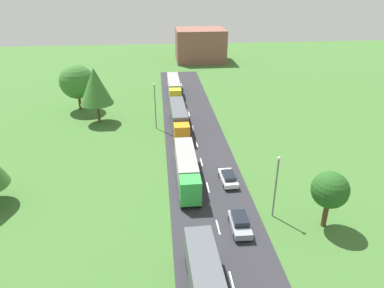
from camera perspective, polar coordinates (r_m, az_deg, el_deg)
The scene contains 14 objects.
road at distance 37.26m, azimuth 4.81°, elevation -15.42°, with size 10.00×140.00×0.06m, color #2B2B30.
lane_marking_centre at distance 35.88m, azimuth 5.35°, elevation -17.31°, with size 0.16×122.61×0.01m.
truck_lead at distance 30.14m, azimuth 2.49°, elevation -22.14°, with size 2.79×11.69×3.56m.
truck_second at distance 45.45m, azimuth -0.87°, elevation -3.83°, with size 2.53×12.64×3.49m.
truck_third at distance 61.34m, azimuth -2.15°, elevation 4.35°, with size 2.68×13.73×3.79m.
truck_fourth at distance 79.33m, azimuth -2.95°, elevation 9.25°, with size 2.52×14.45×3.61m.
car_third at distance 38.38m, azimuth 7.75°, elevation -12.54°, with size 1.96×4.35×1.58m.
car_fourth at distance 46.04m, azimuth 5.86°, elevation -5.43°, with size 1.96×4.39×1.41m.
lamppost_second at distance 39.15m, azimuth 13.44°, elevation -6.26°, with size 0.36×0.36×7.52m.
lamppost_third at distance 61.08m, azimuth -5.98°, elevation 6.47°, with size 0.36×0.36×8.15m.
tree_birch at distance 73.32m, azimuth -18.13°, elevation 9.58°, with size 6.71×6.71×9.11m.
tree_maple at distance 65.12m, azimuth -15.38°, elevation 9.01°, with size 5.91×5.91×10.10m.
tree_pine at distance 39.17m, azimuth 21.42°, elevation -6.97°, with size 3.87×3.87×6.49m.
distant_building at distance 113.99m, azimuth 1.33°, elevation 15.70°, with size 14.93×12.40×9.71m, color brown.
Camera 1 is at (-5.73, -3.07, 24.43)m, focal length 32.98 mm.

